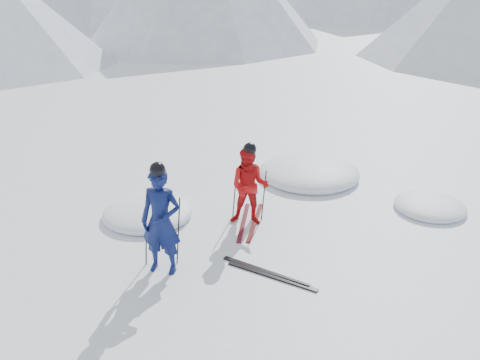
{
  "coord_description": "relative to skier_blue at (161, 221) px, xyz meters",
  "views": [
    {
      "loc": [
        -1.7,
        -8.51,
        4.98
      ],
      "look_at": [
        -1.66,
        0.5,
        1.1
      ],
      "focal_mm": 38.0,
      "sensor_mm": 36.0,
      "label": 1
    }
  ],
  "objects": [
    {
      "name": "skier_red",
      "position": [
        1.53,
        1.75,
        -0.14
      ],
      "size": [
        0.89,
        0.74,
        1.65
      ],
      "primitive_type": "imported",
      "rotation": [
        0.0,
        0.0,
        -0.16
      ],
      "color": "red",
      "rests_on": "ground"
    },
    {
      "name": "ski_loose_a",
      "position": [
        1.77,
        -0.08,
        -0.95
      ],
      "size": [
        1.48,
        0.99,
        0.03
      ],
      "primitive_type": "cube",
      "rotation": [
        0.0,
        0.0,
        1.01
      ],
      "color": "black",
      "rests_on": "ground"
    },
    {
      "name": "snow_lumps",
      "position": [
        2.46,
        3.39,
        -0.96
      ],
      "size": [
        7.83,
        4.36,
        0.55
      ],
      "color": "white",
      "rests_on": "ground"
    },
    {
      "name": "pole_blue_left",
      "position": [
        -0.3,
        0.15,
        -0.32
      ],
      "size": [
        0.13,
        0.09,
        1.28
      ],
      "primitive_type": "cylinder",
      "rotation": [
        0.05,
        0.08,
        0.0
      ],
      "color": "black",
      "rests_on": "ground"
    },
    {
      "name": "ski_worn_left",
      "position": [
        1.41,
        1.75,
        -0.95
      ],
      "size": [
        0.29,
        1.7,
        0.03
      ],
      "primitive_type": "cube",
      "rotation": [
        0.0,
        0.0,
        -0.12
      ],
      "color": "black",
      "rests_on": "ground"
    },
    {
      "name": "pole_blue_right",
      "position": [
        0.25,
        0.25,
        -0.32
      ],
      "size": [
        0.13,
        0.08,
        1.28
      ],
      "primitive_type": "cylinder",
      "rotation": [
        -0.04,
        0.08,
        0.0
      ],
      "color": "black",
      "rests_on": "ground"
    },
    {
      "name": "skier_blue",
      "position": [
        0.0,
        0.0,
        0.0
      ],
      "size": [
        0.79,
        0.62,
        1.92
      ],
      "primitive_type": "imported",
      "rotation": [
        0.0,
        0.0,
        -0.25
      ],
      "color": "#0C164B",
      "rests_on": "ground"
    },
    {
      "name": "ski_worn_right",
      "position": [
        1.65,
        1.75,
        -0.95
      ],
      "size": [
        0.41,
        1.69,
        0.03
      ],
      "primitive_type": "cube",
      "rotation": [
        0.0,
        0.0,
        -0.19
      ],
      "color": "black",
      "rests_on": "ground"
    },
    {
      "name": "pole_red_left",
      "position": [
        1.23,
        2.0,
        -0.41
      ],
      "size": [
        0.11,
        0.09,
        1.09
      ],
      "primitive_type": "cylinder",
      "rotation": [
        0.06,
        0.08,
        0.0
      ],
      "color": "black",
      "rests_on": "ground"
    },
    {
      "name": "ski_loose_b",
      "position": [
        1.87,
        -0.23,
        -0.95
      ],
      "size": [
        1.51,
        0.94,
        0.03
      ],
      "primitive_type": "cube",
      "rotation": [
        0.0,
        0.0,
        1.04
      ],
      "color": "black",
      "rests_on": "ground"
    },
    {
      "name": "ground",
      "position": [
        3.0,
        0.94,
        -0.96
      ],
      "size": [
        160.0,
        160.0,
        0.0
      ],
      "primitive_type": "plane",
      "color": "white",
      "rests_on": "ground"
    },
    {
      "name": "pole_red_right",
      "position": [
        1.83,
        1.9,
        -0.41
      ],
      "size": [
        0.11,
        0.08,
        1.1
      ],
      "primitive_type": "cylinder",
      "rotation": [
        -0.05,
        0.08,
        0.0
      ],
      "color": "black",
      "rests_on": "ground"
    }
  ]
}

